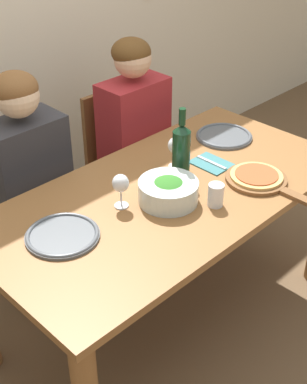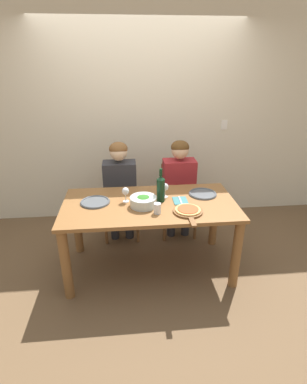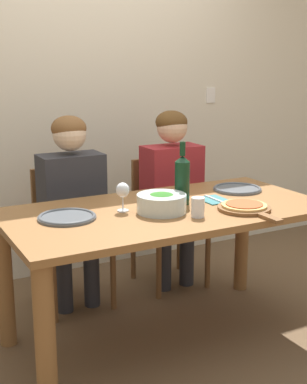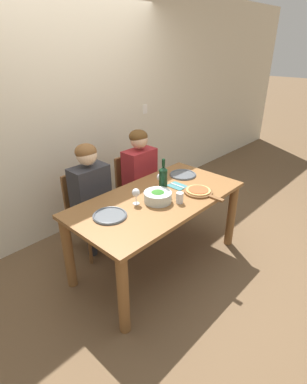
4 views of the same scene
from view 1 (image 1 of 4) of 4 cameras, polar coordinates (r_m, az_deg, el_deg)
name	(u,v)px [view 1 (image 1 of 4)]	position (r m, az deg, el deg)	size (l,w,h in m)	color
ground_plane	(167,315)	(2.81, 1.42, -13.02)	(40.00, 40.00, 0.00)	brown
dining_table	(169,216)	(2.41, 1.62, -2.54)	(1.70, 0.86, 0.76)	brown
chair_left	(24,205)	(2.84, -13.65, -1.34)	(0.42, 0.42, 0.86)	brown
chair_right	(124,158)	(3.19, -3.13, 3.64)	(0.42, 0.42, 0.86)	brown
person_woman	(30,170)	(2.63, -13.08, 2.33)	(0.47, 0.51, 1.20)	#28282D
person_man	(136,125)	(3.00, -1.89, 7.19)	(0.47, 0.51, 1.20)	#28282D
wine_bottle	(181,151)	(2.35, 2.98, 4.43)	(0.08, 0.08, 0.34)	black
broccoli_bowl	(168,191)	(2.23, 1.59, 0.08)	(0.25, 0.25, 0.10)	silver
dinner_plate_left	(63,235)	(2.08, -9.68, -4.55)	(0.29, 0.29, 0.02)	#4C5156
dinner_plate_right	(224,136)	(2.79, 7.55, 5.95)	(0.29, 0.29, 0.02)	#4C5156
pizza_on_board	(258,178)	(2.43, 11.09, 1.45)	(0.28, 0.42, 0.04)	brown
wine_glass_left	(121,185)	(2.17, -3.53, 0.77)	(0.07, 0.07, 0.15)	silver
wine_glass_right	(175,147)	(2.46, 2.35, 4.83)	(0.07, 0.07, 0.15)	silver
water_tumbler	(216,195)	(2.22, 6.66, -0.32)	(0.07, 0.07, 0.10)	silver
fork_on_napkin	(211,163)	(2.54, 6.19, 3.05)	(0.14, 0.18, 0.01)	#387075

